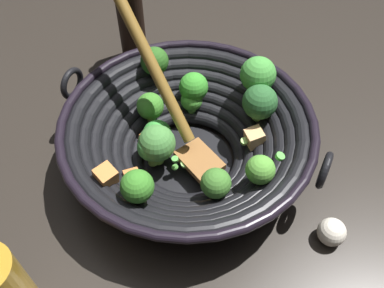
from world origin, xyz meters
TOP-DOWN VIEW (x-y plane):
  - ground_plane at (0.00, 0.00)m, footprint 4.00×4.00m
  - wok at (-0.00, -0.00)m, footprint 0.39×0.42m
  - soy_sauce_bottle at (-0.17, -0.24)m, footprint 0.05×0.05m
  - garlic_bulb at (0.00, 0.25)m, footprint 0.04×0.04m

SIDE VIEW (x-z plane):
  - ground_plane at x=0.00m, z-range 0.00..0.00m
  - garlic_bulb at x=0.00m, z-range 0.00..0.04m
  - wok at x=0.00m, z-range -0.06..0.20m
  - soy_sauce_bottle at x=-0.17m, z-range -0.02..0.19m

